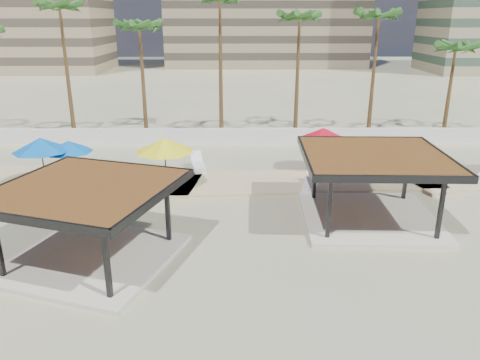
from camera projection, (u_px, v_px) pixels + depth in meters
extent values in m
plane|color=tan|center=(277.00, 236.00, 20.62)|extent=(200.00, 200.00, 0.00)
cube|color=#C6B284|center=(64.00, 180.00, 27.59)|extent=(16.40, 6.19, 0.24)
cube|color=#C6B284|center=(301.00, 182.00, 27.23)|extent=(16.24, 5.11, 0.24)
cube|color=silver|center=(260.00, 136.00, 35.54)|extent=(56.00, 0.30, 1.20)
cube|color=beige|center=(369.00, 217.00, 22.31)|extent=(6.37, 6.37, 0.19)
cube|color=black|center=(329.00, 207.00, 19.67)|extent=(0.17, 0.17, 2.80)
cube|color=black|center=(315.00, 172.00, 24.08)|extent=(0.17, 0.17, 2.80)
cube|color=black|center=(441.00, 208.00, 19.56)|extent=(0.17, 0.17, 2.80)
cube|color=black|center=(406.00, 173.00, 23.97)|extent=(0.17, 0.17, 2.80)
cube|color=brown|center=(375.00, 157.00, 21.31)|extent=(6.56, 6.56, 0.26)
cube|color=black|center=(395.00, 179.00, 18.31)|extent=(6.45, 0.33, 0.32)
cube|color=black|center=(360.00, 139.00, 24.31)|extent=(6.45, 0.33, 0.32)
cube|color=black|center=(305.00, 156.00, 21.39)|extent=(0.33, 6.45, 0.32)
cube|color=black|center=(445.00, 157.00, 21.24)|extent=(0.33, 6.45, 0.32)
cube|color=beige|center=(93.00, 258.00, 18.55)|extent=(7.52, 7.52, 0.18)
cube|color=black|center=(76.00, 198.00, 20.76)|extent=(0.21, 0.21, 2.71)
cube|color=black|center=(107.00, 261.00, 15.40)|extent=(0.21, 0.21, 2.71)
cube|color=black|center=(168.00, 210.00, 19.45)|extent=(0.21, 0.21, 2.71)
cube|color=brown|center=(85.00, 189.00, 17.59)|extent=(7.75, 7.75, 0.25)
cube|color=black|center=(26.00, 221.00, 14.83)|extent=(5.94, 2.06, 0.31)
cube|color=black|center=(127.00, 166.00, 20.35)|extent=(5.94, 2.06, 0.31)
cube|color=black|center=(18.00, 181.00, 18.48)|extent=(2.06, 5.94, 0.31)
cube|color=black|center=(158.00, 198.00, 16.70)|extent=(2.06, 5.94, 0.31)
cylinder|color=beige|center=(46.00, 184.00, 26.34)|extent=(0.53, 0.53, 0.13)
cylinder|color=#262628|center=(43.00, 164.00, 25.94)|extent=(0.07, 0.07, 2.55)
cone|color=#0859B9|center=(40.00, 144.00, 25.58)|extent=(3.94, 3.94, 0.74)
cylinder|color=beige|center=(167.00, 186.00, 25.98)|extent=(0.55, 0.55, 0.13)
cylinder|color=#262628|center=(166.00, 165.00, 25.57)|extent=(0.08, 0.08, 2.62)
cone|color=yellow|center=(164.00, 145.00, 25.20)|extent=(3.64, 3.64, 0.77)
cylinder|color=beige|center=(321.00, 168.00, 29.25)|extent=(0.50, 0.50, 0.12)
cylinder|color=#262628|center=(322.00, 150.00, 28.87)|extent=(0.07, 0.07, 2.42)
cone|color=red|center=(323.00, 133.00, 28.53)|extent=(3.54, 3.54, 0.71)
cylinder|color=beige|center=(73.00, 180.00, 26.98)|extent=(0.47, 0.47, 0.11)
cylinder|color=#262628|center=(71.00, 163.00, 26.63)|extent=(0.07, 0.07, 2.24)
cone|color=#0859B9|center=(69.00, 146.00, 26.31)|extent=(3.38, 3.38, 0.65)
cube|color=silver|center=(198.00, 166.00, 29.17)|extent=(1.20, 2.25, 0.30)
cube|color=silver|center=(198.00, 164.00, 29.11)|extent=(1.20, 2.25, 0.06)
cube|color=silver|center=(196.00, 156.00, 29.80)|extent=(0.85, 0.87, 0.54)
cube|color=silver|center=(311.00, 185.00, 26.02)|extent=(1.18, 2.11, 0.28)
cube|color=silver|center=(311.00, 182.00, 25.96)|extent=(1.18, 2.11, 0.06)
cube|color=silver|center=(312.00, 173.00, 26.60)|extent=(0.81, 0.83, 0.51)
cone|color=brown|center=(67.00, 72.00, 36.50)|extent=(0.36, 0.36, 10.15)
ellipsoid|color=#26541D|center=(59.00, 6.00, 34.92)|extent=(3.00, 3.00, 1.80)
cone|color=brown|center=(143.00, 83.00, 36.22)|extent=(0.36, 0.36, 8.71)
ellipsoid|color=#26541D|center=(139.00, 27.00, 34.87)|extent=(3.00, 3.00, 1.80)
cone|color=brown|center=(221.00, 69.00, 36.71)|extent=(0.36, 0.36, 10.64)
ellipsoid|color=#26541D|center=(220.00, 0.00, 35.04)|extent=(3.00, 3.00, 1.80)
cone|color=brown|center=(297.00, 78.00, 36.49)|extent=(0.36, 0.36, 9.37)
ellipsoid|color=#26541D|center=(300.00, 18.00, 35.03)|extent=(3.00, 3.00, 1.80)
cone|color=brown|center=(373.00, 76.00, 36.70)|extent=(0.36, 0.36, 9.50)
ellipsoid|color=#26541D|center=(379.00, 16.00, 35.23)|extent=(3.00, 3.00, 1.80)
cone|color=brown|center=(449.00, 92.00, 36.76)|extent=(0.36, 0.36, 7.17)
ellipsoid|color=#26541D|center=(456.00, 48.00, 35.66)|extent=(3.00, 3.00, 1.80)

